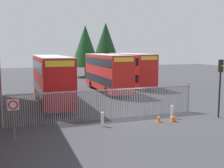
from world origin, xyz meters
TOP-DOWN VIEW (x-y plane):
  - ground_plane at (0.00, 8.00)m, footprint 100.00×100.00m
  - palisade_fence at (-1.89, 0.00)m, footprint 14.16×0.14m
  - double_decker_bus_near_gate at (-4.87, 7.01)m, footprint 2.54×10.81m
  - double_decker_bus_behind_fence_left at (2.33, 12.36)m, footprint 2.54×10.81m
  - double_decker_bus_behind_fence_right at (6.84, 15.65)m, footprint 2.54×10.81m
  - bollard_near_left at (-2.71, -1.71)m, footprint 0.20×0.20m
  - bollard_center_front at (2.74, -1.44)m, footprint 0.20×0.20m
  - traffic_cone_by_gate at (2.39, -2.24)m, footprint 0.34×0.34m
  - traffic_cone_mid_forecourt at (1.32, -2.02)m, footprint 0.34×0.34m
  - traffic_cone_near_kerb at (2.29, -2.25)m, footprint 0.34×0.34m
  - speed_limit_sign_post at (-8.17, -2.85)m, footprint 0.60×0.14m
  - traffic_light_kerbside at (6.13, -2.40)m, footprint 0.28×0.33m
  - tree_tall_back at (4.06, 29.57)m, footprint 5.16×5.16m
  - tree_short_side at (5.99, 23.83)m, footprint 4.43×4.43m

SIDE VIEW (x-z plane):
  - ground_plane at x=0.00m, z-range 0.00..0.00m
  - traffic_cone_by_gate at x=2.39m, z-range -0.01..0.58m
  - traffic_cone_mid_forecourt at x=1.32m, z-range -0.01..0.58m
  - traffic_cone_near_kerb at x=2.29m, z-range -0.01..0.58m
  - bollard_near_left at x=-2.71m, z-range 0.00..0.95m
  - bollard_center_front at x=2.74m, z-range 0.00..0.95m
  - palisade_fence at x=-1.89m, z-range 0.01..2.36m
  - speed_limit_sign_post at x=-8.17m, z-range 0.58..2.98m
  - double_decker_bus_near_gate at x=-4.87m, z-range 0.21..4.63m
  - double_decker_bus_behind_fence_left at x=2.33m, z-range 0.21..4.63m
  - double_decker_bus_behind_fence_right at x=6.84m, z-range 0.21..4.63m
  - traffic_light_kerbside at x=6.13m, z-range 0.84..5.14m
  - tree_tall_back at x=4.06m, z-range 0.94..10.21m
  - tree_short_side at x=5.99m, z-range 1.44..10.68m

